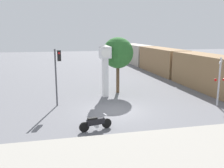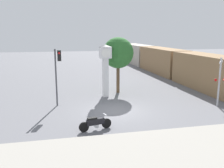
{
  "view_description": "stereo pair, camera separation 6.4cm",
  "coord_description": "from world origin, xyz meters",
  "px_view_note": "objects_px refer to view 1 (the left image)",
  "views": [
    {
      "loc": [
        -4.07,
        -16.62,
        5.49
      ],
      "look_at": [
        -0.18,
        0.3,
        1.93
      ],
      "focal_mm": 40.0,
      "sensor_mm": 36.0,
      "label": 1
    },
    {
      "loc": [
        -4.0,
        -16.63,
        5.49
      ],
      "look_at": [
        -0.18,
        0.3,
        1.93
      ],
      "focal_mm": 40.0,
      "sensor_mm": 36.0,
      "label": 2
    }
  ],
  "objects_px": {
    "freight_train": "(162,60)",
    "railroad_crossing_signal": "(219,80)",
    "motorcycle": "(96,123)",
    "traffic_light": "(57,67)",
    "clock_tower": "(105,62)",
    "street_tree": "(118,53)"
  },
  "relations": [
    {
      "from": "clock_tower",
      "to": "freight_train",
      "type": "distance_m",
      "value": 15.56
    },
    {
      "from": "freight_train",
      "to": "street_tree",
      "type": "bearing_deg",
      "value": -131.07
    },
    {
      "from": "railroad_crossing_signal",
      "to": "street_tree",
      "type": "xyz_separation_m",
      "value": [
        -6.37,
        5.95,
        1.66
      ]
    },
    {
      "from": "freight_train",
      "to": "street_tree",
      "type": "relative_size",
      "value": 6.54
    },
    {
      "from": "motorcycle",
      "to": "traffic_light",
      "type": "bearing_deg",
      "value": 96.27
    },
    {
      "from": "motorcycle",
      "to": "freight_train",
      "type": "xyz_separation_m",
      "value": [
        12.5,
        18.99,
        1.28
      ]
    },
    {
      "from": "street_tree",
      "to": "motorcycle",
      "type": "bearing_deg",
      "value": -112.05
    },
    {
      "from": "motorcycle",
      "to": "traffic_light",
      "type": "relative_size",
      "value": 0.45
    },
    {
      "from": "freight_train",
      "to": "railroad_crossing_signal",
      "type": "height_order",
      "value": "railroad_crossing_signal"
    },
    {
      "from": "motorcycle",
      "to": "freight_train",
      "type": "relative_size",
      "value": 0.06
    },
    {
      "from": "freight_train",
      "to": "street_tree",
      "type": "distance_m",
      "value": 13.83
    },
    {
      "from": "motorcycle",
      "to": "clock_tower",
      "type": "xyz_separation_m",
      "value": [
        2.08,
        7.51,
        2.58
      ]
    },
    {
      "from": "clock_tower",
      "to": "railroad_crossing_signal",
      "type": "relative_size",
      "value": 1.22
    },
    {
      "from": "motorcycle",
      "to": "freight_train",
      "type": "bearing_deg",
      "value": 43.54
    },
    {
      "from": "traffic_light",
      "to": "railroad_crossing_signal",
      "type": "distance_m",
      "value": 12.2
    },
    {
      "from": "freight_train",
      "to": "railroad_crossing_signal",
      "type": "distance_m",
      "value": 16.48
    },
    {
      "from": "freight_train",
      "to": "railroad_crossing_signal",
      "type": "bearing_deg",
      "value": -99.16
    },
    {
      "from": "clock_tower",
      "to": "motorcycle",
      "type": "bearing_deg",
      "value": -105.52
    },
    {
      "from": "clock_tower",
      "to": "street_tree",
      "type": "distance_m",
      "value": 1.97
    },
    {
      "from": "motorcycle",
      "to": "freight_train",
      "type": "distance_m",
      "value": 22.77
    },
    {
      "from": "railroad_crossing_signal",
      "to": "street_tree",
      "type": "height_order",
      "value": "street_tree"
    },
    {
      "from": "freight_train",
      "to": "street_tree",
      "type": "height_order",
      "value": "street_tree"
    }
  ]
}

